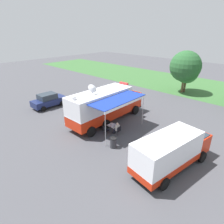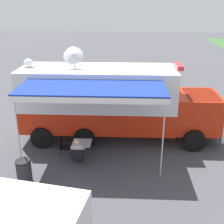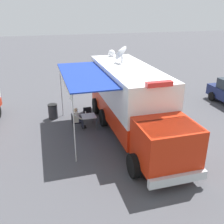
# 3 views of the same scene
# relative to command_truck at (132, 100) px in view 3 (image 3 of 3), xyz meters

# --- Properties ---
(ground_plane) EXTENTS (100.00, 100.00, 0.00)m
(ground_plane) POSITION_rel_command_truck_xyz_m (-0.02, -0.75, -1.94)
(ground_plane) COLOR #47474C
(lot_stripe) EXTENTS (0.22, 4.80, 0.01)m
(lot_stripe) POSITION_rel_command_truck_xyz_m (-2.73, -1.10, -1.94)
(lot_stripe) COLOR silver
(lot_stripe) RESTS_ON ground
(command_truck) EXTENTS (5.01, 9.54, 4.53)m
(command_truck) POSITION_rel_command_truck_xyz_m (0.00, 0.00, 0.00)
(command_truck) COLOR red
(command_truck) RESTS_ON ground
(folding_table) EXTENTS (0.82, 0.82, 0.73)m
(folding_table) POSITION_rel_command_truck_xyz_m (2.11, -1.23, -1.27)
(folding_table) COLOR silver
(folding_table) RESTS_ON ground
(water_bottle) EXTENTS (0.07, 0.07, 0.22)m
(water_bottle) POSITION_rel_command_truck_xyz_m (2.25, -1.40, -1.11)
(water_bottle) COLOR silver
(water_bottle) RESTS_ON folding_table
(folding_chair_at_table) EXTENTS (0.49, 0.49, 0.87)m
(folding_chair_at_table) POSITION_rel_command_truck_xyz_m (2.91, -1.28, -1.43)
(folding_chair_at_table) COLOR black
(folding_chair_at_table) RESTS_ON ground
(folding_chair_beside_table) EXTENTS (0.49, 0.49, 0.87)m
(folding_chair_beside_table) POSITION_rel_command_truck_xyz_m (2.02, -2.08, -1.43)
(folding_chair_beside_table) COLOR black
(folding_chair_beside_table) RESTS_ON ground
(seated_responder) EXTENTS (0.67, 0.56, 1.25)m
(seated_responder) POSITION_rel_command_truck_xyz_m (2.72, -1.28, -1.29)
(seated_responder) COLOR silver
(seated_responder) RESTS_ON ground
(trash_bin) EXTENTS (0.57, 0.57, 0.91)m
(trash_bin) POSITION_rel_command_truck_xyz_m (4.01, -3.10, -1.49)
(trash_bin) COLOR #2D2D33
(trash_bin) RESTS_ON ground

